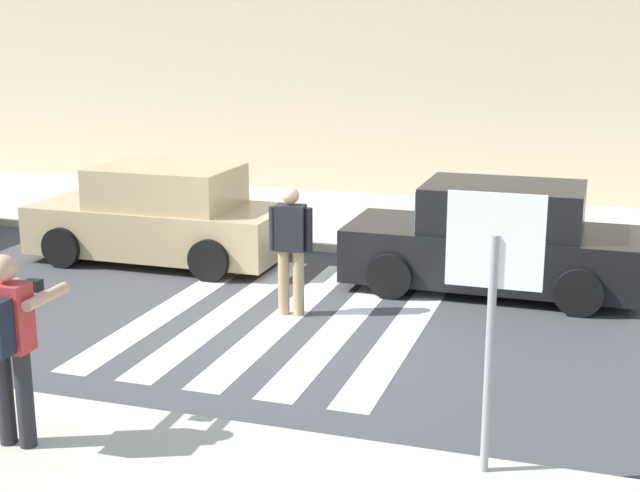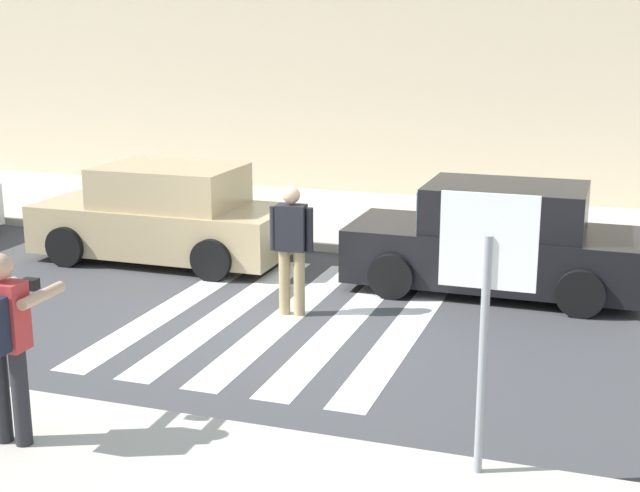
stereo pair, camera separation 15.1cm
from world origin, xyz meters
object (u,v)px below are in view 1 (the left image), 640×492
(parked_car_tan, at_px, (162,217))
(photographer_with_backpack, at_px, (7,335))
(pedestrian_crossing, at_px, (291,243))
(parked_car_black, at_px, (494,241))
(stop_sign, at_px, (494,273))

(parked_car_tan, bearing_deg, photographer_with_backpack, -72.94)
(pedestrian_crossing, distance_m, parked_car_black, 3.11)
(pedestrian_crossing, bearing_deg, stop_sign, -50.82)
(photographer_with_backpack, distance_m, parked_car_tan, 6.87)
(parked_car_tan, relative_size, parked_car_black, 1.00)
(pedestrian_crossing, xyz_separation_m, parked_car_tan, (-2.93, 1.99, -0.25))
(parked_car_tan, height_order, parked_car_black, same)
(stop_sign, height_order, photographer_with_backpack, stop_sign)
(parked_car_black, bearing_deg, photographer_with_backpack, -116.68)
(stop_sign, bearing_deg, photographer_with_backpack, -168.18)
(photographer_with_backpack, bearing_deg, pedestrian_crossing, 78.61)
(photographer_with_backpack, relative_size, pedestrian_crossing, 1.00)
(pedestrian_crossing, bearing_deg, parked_car_tan, 145.79)
(stop_sign, distance_m, parked_car_tan, 8.34)
(pedestrian_crossing, height_order, parked_car_tan, pedestrian_crossing)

